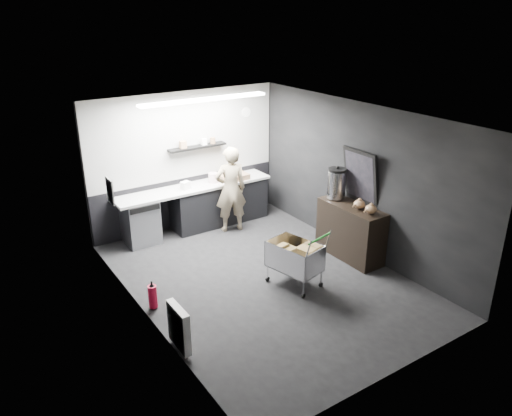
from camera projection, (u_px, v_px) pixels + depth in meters
floor at (264, 279)px, 8.22m from camera, size 5.50×5.50×0.00m
ceiling at (265, 116)px, 7.20m from camera, size 5.50×5.50×0.00m
wall_back at (186, 160)px, 9.84m from camera, size 5.50×0.00×5.50m
wall_front at (403, 278)px, 5.59m from camera, size 5.50×0.00×5.50m
wall_left at (142, 233)px, 6.69m from camera, size 0.00×5.50×5.50m
wall_right at (358, 180)px, 8.74m from camera, size 0.00×5.50×5.50m
kitchen_wall_panel at (185, 136)px, 9.63m from camera, size 3.95×0.02×1.70m
dado_panel at (188, 201)px, 10.14m from camera, size 3.95×0.02×1.00m
floating_shelf at (197, 147)px, 9.74m from camera, size 1.20×0.22×0.04m
wall_clock at (246, 112)px, 10.23m from camera, size 0.20×0.03×0.20m
poster at (110, 191)px, 7.63m from camera, size 0.02×0.30×0.40m
poster_red_band at (110, 187)px, 7.61m from camera, size 0.02×0.22×0.10m
radiator at (179, 327)px, 6.41m from camera, size 0.10×0.50×0.60m
ceiling_strip at (205, 100)px, 8.64m from camera, size 2.40×0.20×0.04m
prep_counter at (202, 206)px, 9.99m from camera, size 3.20×0.61×0.90m
person at (231, 189)px, 9.70m from camera, size 0.70×0.54×1.72m
shopping_cart at (294, 258)px, 7.90m from camera, size 0.72×1.01×0.98m
sideboard at (350, 224)px, 8.78m from camera, size 0.55×1.29×1.94m
fire_extinguisher at (153, 296)px, 7.36m from camera, size 0.13×0.13×0.44m
cardboard_box at (233, 177)px, 10.13m from camera, size 0.57×0.45×0.11m
pink_tub at (213, 178)px, 9.93m from camera, size 0.19×0.19×0.19m
white_container at (186, 185)px, 9.58m from camera, size 0.20×0.17×0.15m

